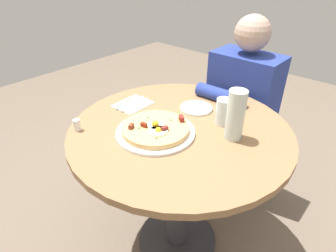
% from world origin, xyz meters
% --- Properties ---
extents(ground_plane, '(6.00, 6.00, 0.00)m').
position_xyz_m(ground_plane, '(0.00, 0.00, 0.00)').
color(ground_plane, '#6B5B4C').
extents(dining_table, '(0.95, 0.95, 0.76)m').
position_xyz_m(dining_table, '(0.00, 0.00, 0.58)').
color(dining_table, olive).
rests_on(dining_table, ground_plane).
extents(person_seated, '(0.38, 0.46, 1.14)m').
position_xyz_m(person_seated, '(0.02, -0.61, 0.51)').
color(person_seated, '#2D2D33').
rests_on(person_seated, ground_plane).
extents(pizza_plate, '(0.33, 0.33, 0.01)m').
position_xyz_m(pizza_plate, '(0.05, 0.10, 0.76)').
color(pizza_plate, white).
rests_on(pizza_plate, dining_table).
extents(breakfast_pizza, '(0.28, 0.28, 0.05)m').
position_xyz_m(breakfast_pizza, '(0.05, 0.10, 0.78)').
color(breakfast_pizza, '#DDAD67').
rests_on(breakfast_pizza, pizza_plate).
extents(bread_plate, '(0.15, 0.15, 0.01)m').
position_xyz_m(bread_plate, '(0.05, -0.18, 0.76)').
color(bread_plate, silver).
rests_on(bread_plate, dining_table).
extents(napkin, '(0.14, 0.17, 0.00)m').
position_xyz_m(napkin, '(0.31, -0.01, 0.76)').
color(napkin, white).
rests_on(napkin, dining_table).
extents(fork, '(0.02, 0.18, 0.00)m').
position_xyz_m(fork, '(0.33, -0.01, 0.76)').
color(fork, silver).
rests_on(fork, napkin).
extents(knife, '(0.02, 0.18, 0.00)m').
position_xyz_m(knife, '(0.29, -0.01, 0.76)').
color(knife, silver).
rests_on(knife, napkin).
extents(water_glass, '(0.07, 0.07, 0.12)m').
position_xyz_m(water_glass, '(-0.12, -0.15, 0.81)').
color(water_glass, silver).
rests_on(water_glass, dining_table).
extents(water_bottle, '(0.07, 0.07, 0.21)m').
position_xyz_m(water_bottle, '(-0.21, -0.08, 0.86)').
color(water_bottle, silver).
rests_on(water_bottle, dining_table).
extents(salt_shaker, '(0.03, 0.03, 0.05)m').
position_xyz_m(salt_shaker, '(0.31, 0.31, 0.78)').
color(salt_shaker, white).
rests_on(salt_shaker, dining_table).
extents(pepper_shaker, '(0.03, 0.03, 0.05)m').
position_xyz_m(pepper_shaker, '(-0.07, -0.30, 0.78)').
color(pepper_shaker, '#3F3833').
rests_on(pepper_shaker, dining_table).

